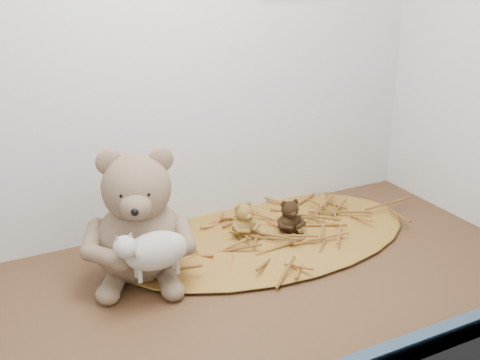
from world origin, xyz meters
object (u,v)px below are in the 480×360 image
mini_teddy_brown (289,215)px  main_teddy (138,215)px  mini_teddy_tan (243,218)px  toy_lamb (156,251)px

mini_teddy_brown → main_teddy: bearing=-170.9°
mini_teddy_tan → mini_teddy_brown: 9.86cm
main_teddy → mini_teddy_tan: (23.57, 4.15, -7.53)cm
toy_lamb → mini_teddy_tan: toy_lamb is taller
main_teddy → mini_teddy_brown: bearing=22.1°
mini_teddy_tan → mini_teddy_brown: (9.39, -3.00, -0.02)cm
main_teddy → toy_lamb: 9.52cm
toy_lamb → mini_teddy_brown: 34.79cm
main_teddy → mini_teddy_brown: (32.96, 1.15, -7.55)cm
mini_teddy_brown → toy_lamb: bearing=-155.8°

